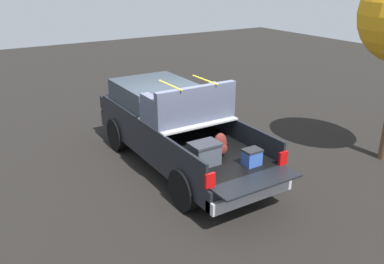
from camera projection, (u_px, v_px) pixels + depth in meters
name	position (u px, v px, depth m)	size (l,w,h in m)	color
ground_plane	(179.00, 166.00, 10.06)	(40.00, 40.00, 0.00)	black
pickup_truck	(171.00, 125.00, 10.00)	(6.05, 2.06, 2.23)	black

